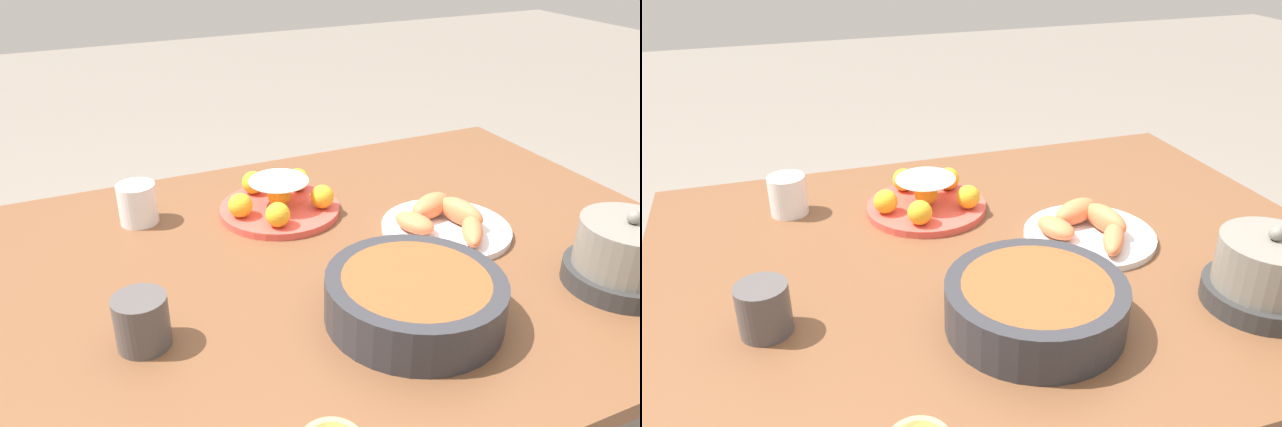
{
  "view_description": "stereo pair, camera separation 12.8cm",
  "coord_description": "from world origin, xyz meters",
  "views": [
    {
      "loc": [
        0.52,
        0.92,
        1.35
      ],
      "look_at": [
        0.05,
        -0.11,
        0.78
      ],
      "focal_mm": 35.0,
      "sensor_mm": 36.0,
      "label": 1
    },
    {
      "loc": [
        0.4,
        0.97,
        1.35
      ],
      "look_at": [
        0.05,
        -0.11,
        0.78
      ],
      "focal_mm": 35.0,
      "sensor_mm": 36.0,
      "label": 2
    }
  ],
  "objects": [
    {
      "name": "serving_bowl",
      "position": [
        0.03,
        0.23,
        0.78
      ],
      "size": [
        0.29,
        0.29,
        0.08
      ],
      "color": "#2D2D33",
      "rests_on": "dining_table"
    },
    {
      "name": "warming_pot",
      "position": [
        -0.35,
        0.29,
        0.79
      ],
      "size": [
        0.2,
        0.2,
        0.15
      ],
      "color": "#2D2D2D",
      "rests_on": "dining_table"
    },
    {
      "name": "cup_far",
      "position": [
        0.45,
        0.11,
        0.78
      ],
      "size": [
        0.08,
        0.08,
        0.09
      ],
      "color": "#4C4747",
      "rests_on": "dining_table"
    },
    {
      "name": "dining_table",
      "position": [
        0.0,
        0.0,
        0.65
      ],
      "size": [
        1.34,
        1.04,
        0.74
      ],
      "color": "brown",
      "rests_on": "ground_plane"
    },
    {
      "name": "seafood_platter",
      "position": [
        -0.19,
        -0.0,
        0.76
      ],
      "size": [
        0.27,
        0.27,
        0.07
      ],
      "color": "silver",
      "rests_on": "dining_table"
    },
    {
      "name": "cake_plate",
      "position": [
        0.09,
        -0.23,
        0.77
      ],
      "size": [
        0.26,
        0.26,
        0.09
      ],
      "color": "#E04C42",
      "rests_on": "dining_table"
    },
    {
      "name": "cup_near",
      "position": [
        0.38,
        -0.31,
        0.78
      ],
      "size": [
        0.08,
        0.08,
        0.09
      ],
      "color": "white",
      "rests_on": "dining_table"
    }
  ]
}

